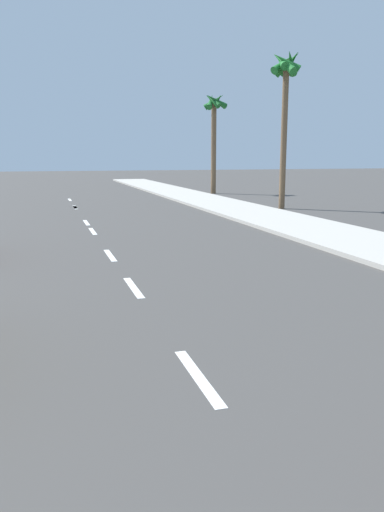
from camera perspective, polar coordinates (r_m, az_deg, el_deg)
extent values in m
plane|color=#423F3D|center=(17.11, -10.21, 1.53)|extent=(160.00, 160.00, 0.00)
cube|color=#B2ADA3|center=(21.41, 11.14, 3.61)|extent=(3.60, 80.00, 0.14)
cube|color=white|center=(6.80, 0.70, -13.35)|extent=(0.16, 1.80, 0.01)
cube|color=white|center=(11.16, -6.58, -3.52)|extent=(0.16, 1.80, 0.01)
cube|color=white|center=(14.81, -9.16, 0.08)|extent=(0.16, 1.80, 0.01)
cube|color=white|center=(19.64, -11.07, 2.74)|extent=(0.16, 1.80, 0.01)
cube|color=white|center=(22.22, -11.75, 3.68)|extent=(0.16, 1.80, 0.01)
cube|color=white|center=(29.17, -12.98, 5.38)|extent=(0.16, 1.80, 0.01)
cube|color=white|center=(28.85, -12.94, 5.32)|extent=(0.16, 1.80, 0.01)
cube|color=white|center=(34.03, -13.54, 6.15)|extent=(0.16, 1.80, 0.01)
cylinder|color=brown|center=(27.86, 10.26, 13.07)|extent=(0.32, 0.32, 7.62)
cone|color=#1E6B28|center=(28.36, 11.00, 20.46)|extent=(0.54, 1.63, 1.27)
cone|color=#1E6B28|center=(28.47, 10.62, 20.43)|extent=(1.38, 1.19, 1.46)
cone|color=#1E6B28|center=(28.40, 10.15, 20.47)|extent=(1.59, 0.95, 1.30)
cone|color=#1E6B28|center=(28.19, 10.00, 20.55)|extent=(0.75, 1.43, 1.06)
cone|color=#1E6B28|center=(28.04, 10.18, 20.59)|extent=(0.95, 1.77, 1.55)
cone|color=#1E6B28|center=(27.98, 10.57, 20.60)|extent=(1.49, 0.99, 1.23)
cone|color=#1E6B28|center=(28.15, 11.05, 20.53)|extent=(1.36, 1.44, 1.40)
cylinder|color=brown|center=(38.57, 2.44, 12.12)|extent=(0.38, 0.38, 6.87)
cone|color=#195B23|center=(38.84, 2.85, 16.96)|extent=(0.44, 1.75, 1.08)
cone|color=#195B23|center=(39.01, 2.49, 16.94)|extent=(1.61, 0.96, 1.33)
cone|color=#195B23|center=(38.83, 2.11, 16.97)|extent=(1.25, 1.67, 1.54)
cone|color=#195B23|center=(38.54, 2.30, 17.01)|extent=(1.18, 1.27, 1.33)
cone|color=#195B23|center=(38.55, 2.70, 17.01)|extent=(1.95, 0.98, 1.16)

